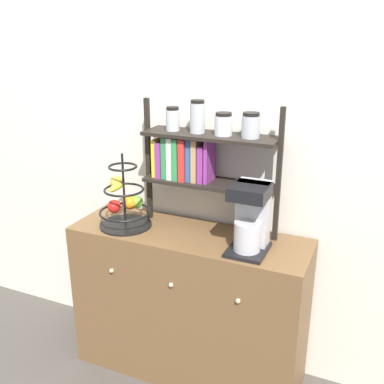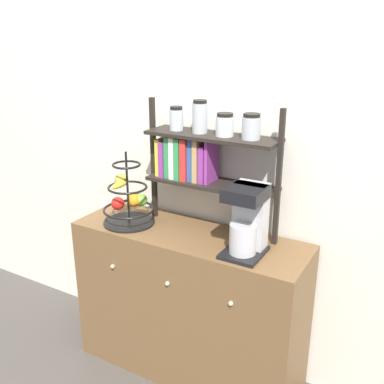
# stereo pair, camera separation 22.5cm
# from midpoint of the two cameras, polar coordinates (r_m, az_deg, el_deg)

# --- Properties ---
(wall_back) EXTENTS (7.00, 0.05, 2.60)m
(wall_back) POSITION_cam_midpoint_polar(r_m,az_deg,el_deg) (2.42, 5.23, 6.36)
(wall_back) COLOR silver
(wall_back) RESTS_ON ground_plane
(sideboard) EXTENTS (1.27, 0.43, 0.86)m
(sideboard) POSITION_cam_midpoint_polar(r_m,az_deg,el_deg) (2.56, 2.18, -14.12)
(sideboard) COLOR brown
(sideboard) RESTS_ON ground_plane
(coffee_maker) EXTENTS (0.18, 0.22, 0.34)m
(coffee_maker) POSITION_cam_midpoint_polar(r_m,az_deg,el_deg) (2.12, 10.06, -3.55)
(coffee_maker) COLOR black
(coffee_maker) RESTS_ON sideboard
(fruit_stand) EXTENTS (0.28, 0.28, 0.40)m
(fruit_stand) POSITION_cam_midpoint_polar(r_m,az_deg,el_deg) (2.45, -5.52, -1.09)
(fruit_stand) COLOR black
(fruit_stand) RESTS_ON sideboard
(shelf_hutch) EXTENTS (0.74, 0.20, 0.68)m
(shelf_hutch) POSITION_cam_midpoint_polar(r_m,az_deg,el_deg) (2.31, 3.79, 5.00)
(shelf_hutch) COLOR black
(shelf_hutch) RESTS_ON sideboard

